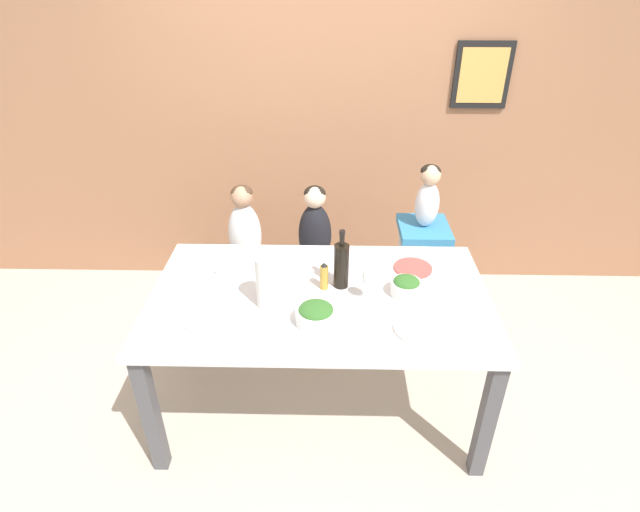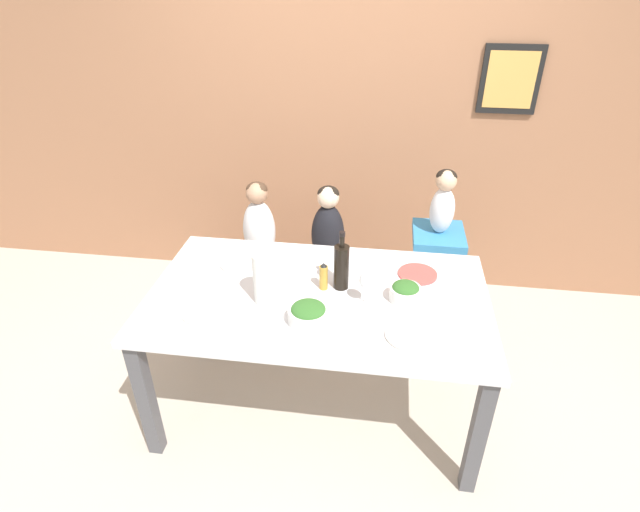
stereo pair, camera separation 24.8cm
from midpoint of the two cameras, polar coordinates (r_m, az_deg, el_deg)
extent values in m
plane|color=#BCB2A3|center=(3.03, 2.24, -16.39)|extent=(14.00, 14.00, 0.00)
cube|color=#9E6B4C|center=(3.57, 5.18, 16.69)|extent=(10.00, 0.06, 2.70)
cube|color=black|center=(3.58, 22.91, 18.05)|extent=(0.37, 0.02, 0.42)
cube|color=gold|center=(3.57, 22.95, 18.00)|extent=(0.30, 0.00, 0.35)
cube|color=silver|center=(2.53, 2.58, -4.78)|extent=(1.71, 0.98, 0.03)
cube|color=#4C4C51|center=(2.65, -16.69, -15.46)|extent=(0.07, 0.07, 0.74)
cube|color=#4C4C51|center=(2.54, 20.43, -18.79)|extent=(0.07, 0.07, 0.74)
cube|color=#4C4C51|center=(3.24, -10.93, -4.64)|extent=(0.07, 0.07, 0.74)
cube|color=#4C4C51|center=(3.16, 17.81, -6.83)|extent=(0.07, 0.07, 0.74)
cylinder|color=silver|center=(3.46, -7.25, -4.97)|extent=(0.04, 0.04, 0.42)
cylinder|color=silver|center=(3.40, -2.65, -5.39)|extent=(0.04, 0.04, 0.42)
cylinder|color=silver|center=(3.68, -6.18, -2.43)|extent=(0.04, 0.04, 0.42)
cylinder|color=silver|center=(3.63, -1.87, -2.78)|extent=(0.04, 0.04, 0.42)
cube|color=silver|center=(3.41, -4.65, -0.62)|extent=(0.37, 0.43, 0.05)
cylinder|color=silver|center=(3.38, 0.27, -5.64)|extent=(0.04, 0.04, 0.42)
cylinder|color=silver|center=(3.36, 5.04, -6.01)|extent=(0.04, 0.04, 0.42)
cylinder|color=silver|center=(3.61, 0.87, -2.99)|extent=(0.04, 0.04, 0.42)
cylinder|color=silver|center=(3.59, 5.32, -3.33)|extent=(0.04, 0.04, 0.42)
cube|color=silver|center=(3.35, 2.98, -1.19)|extent=(0.37, 0.43, 0.05)
cylinder|color=silver|center=(3.31, 12.80, -4.33)|extent=(0.04, 0.04, 0.71)
cylinder|color=silver|center=(3.35, 16.87, -4.58)|extent=(0.04, 0.04, 0.71)
cylinder|color=silver|center=(3.51, 12.59, -2.09)|extent=(0.04, 0.04, 0.71)
cylinder|color=silver|center=(3.54, 16.43, -2.35)|extent=(0.04, 0.04, 0.71)
cube|color=teal|center=(3.24, 15.55, 2.22)|extent=(0.32, 0.36, 0.05)
ellipsoid|color=silver|center=(3.29, -4.83, 2.90)|extent=(0.21, 0.19, 0.43)
sphere|color=tan|center=(3.18, -5.04, 7.11)|extent=(0.14, 0.14, 0.14)
ellipsoid|color=#473323|center=(3.17, -5.02, 7.52)|extent=(0.14, 0.13, 0.10)
ellipsoid|color=black|center=(3.23, 3.09, 2.38)|extent=(0.21, 0.19, 0.43)
sphere|color=beige|center=(3.11, 3.23, 6.66)|extent=(0.14, 0.14, 0.14)
ellipsoid|color=black|center=(3.11, 3.26, 7.07)|extent=(0.14, 0.13, 0.10)
ellipsoid|color=silver|center=(3.16, 15.99, 4.98)|extent=(0.15, 0.13, 0.30)
sphere|color=#D6AD89|center=(3.08, 16.52, 8.25)|extent=(0.12, 0.12, 0.12)
ellipsoid|color=black|center=(3.08, 16.56, 8.62)|extent=(0.12, 0.12, 0.09)
cylinder|color=black|center=(2.51, 5.29, -1.39)|extent=(0.08, 0.08, 0.24)
cylinder|color=black|center=(2.43, 5.47, 1.81)|extent=(0.03, 0.03, 0.08)
cylinder|color=black|center=(2.41, 5.50, 2.45)|extent=(0.03, 0.03, 0.02)
cylinder|color=white|center=(2.39, -3.34, -2.62)|extent=(0.12, 0.12, 0.27)
cylinder|color=white|center=(2.48, 8.05, -5.38)|extent=(0.06, 0.06, 0.00)
cylinder|color=white|center=(2.45, 8.12, -4.56)|extent=(0.01, 0.01, 0.08)
ellipsoid|color=white|center=(2.40, 8.27, -2.88)|extent=(0.07, 0.07, 0.09)
cylinder|color=white|center=(2.31, 1.74, -6.94)|extent=(0.19, 0.19, 0.07)
ellipsoid|color=#336628|center=(2.29, 1.76, -6.22)|extent=(0.16, 0.16, 0.05)
cylinder|color=white|center=(2.51, 12.51, -4.34)|extent=(0.16, 0.16, 0.07)
ellipsoid|color=#336628|center=(2.49, 12.60, -3.65)|extent=(0.13, 0.13, 0.05)
cylinder|color=silver|center=(2.43, -10.45, -6.34)|extent=(0.21, 0.21, 0.01)
cylinder|color=silver|center=(2.77, -6.74, -0.89)|extent=(0.21, 0.21, 0.01)
cylinder|color=#D14C47|center=(2.73, 13.66, -2.10)|extent=(0.21, 0.21, 0.01)
cylinder|color=silver|center=(2.31, 13.13, -8.99)|extent=(0.21, 0.21, 0.01)
cylinder|color=#BC8E33|center=(2.52, 3.23, -2.56)|extent=(0.04, 0.04, 0.13)
cone|color=black|center=(2.48, 3.28, -1.09)|extent=(0.03, 0.03, 0.02)
camera|label=1|loc=(0.12, -87.14, 1.73)|focal=28.00mm
camera|label=2|loc=(0.12, 92.86, -1.73)|focal=28.00mm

